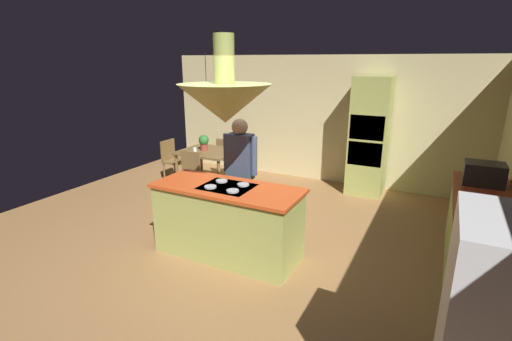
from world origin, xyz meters
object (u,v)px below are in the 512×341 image
(chair_facing_island, at_px, (188,172))
(canister_sugar, at_px, (491,212))
(chair_by_back_wall, at_px, (227,156))
(cup_on_table, at_px, (195,150))
(kitchen_island, at_px, (228,221))
(person_at_island, at_px, (240,169))
(chair_at_corner, at_px, (172,158))
(oven_tower, at_px, (369,137))
(canister_flour, at_px, (493,219))
(microwave_on_counter, at_px, (484,174))
(potted_plant_on_table, at_px, (204,142))
(dining_table, at_px, (209,155))

(chair_facing_island, distance_m, canister_sugar, 4.69)
(chair_by_back_wall, height_order, cup_on_table, chair_by_back_wall)
(kitchen_island, relative_size, chair_facing_island, 2.18)
(person_at_island, relative_size, canister_sugar, 11.04)
(chair_at_corner, bearing_deg, chair_facing_island, -126.80)
(oven_tower, relative_size, canister_sugar, 14.30)
(chair_facing_island, distance_m, canister_flour, 4.73)
(chair_facing_island, bearing_deg, canister_flour, -15.24)
(chair_at_corner, xyz_separation_m, canister_sugar, (5.46, -1.74, 0.51))
(oven_tower, bearing_deg, person_at_island, -116.47)
(kitchen_island, xyz_separation_m, chair_by_back_wall, (-1.70, 2.79, 0.03))
(kitchen_island, xyz_separation_m, microwave_on_counter, (2.84, 1.55, 0.60))
(chair_at_corner, relative_size, potted_plant_on_table, 2.90)
(potted_plant_on_table, relative_size, canister_sugar, 1.97)
(dining_table, distance_m, chair_facing_island, 0.71)
(kitchen_island, height_order, microwave_on_counter, microwave_on_counter)
(cup_on_table, xyz_separation_m, canister_flour, (4.70, -1.69, 0.21))
(person_at_island, distance_m, canister_sugar, 3.04)
(chair_at_corner, xyz_separation_m, canister_flour, (5.46, -1.92, 0.51))
(chair_facing_island, bearing_deg, chair_by_back_wall, 90.00)
(chair_facing_island, xyz_separation_m, microwave_on_counter, (4.54, 0.14, 0.57))
(oven_tower, distance_m, canister_flour, 3.53)
(cup_on_table, bearing_deg, person_at_island, -35.65)
(potted_plant_on_table, distance_m, canister_flour, 5.02)
(chair_facing_island, bearing_deg, microwave_on_counter, 1.73)
(oven_tower, height_order, microwave_on_counter, oven_tower)
(person_at_island, distance_m, chair_facing_island, 1.75)
(kitchen_island, bearing_deg, potted_plant_on_table, 130.76)
(dining_table, bearing_deg, oven_tower, 22.21)
(oven_tower, height_order, canister_flour, oven_tower)
(cup_on_table, xyz_separation_m, microwave_on_counter, (4.70, -0.32, 0.27))
(cup_on_table, relative_size, microwave_on_counter, 0.20)
(chair_facing_island, xyz_separation_m, chair_at_corner, (-0.92, 0.69, 0.00))
(canister_flour, relative_size, canister_sugar, 0.95)
(person_at_island, height_order, cup_on_table, person_at_island)
(person_at_island, xyz_separation_m, cup_on_table, (-1.68, 1.20, -0.16))
(dining_table, height_order, canister_flour, canister_flour)
(kitchen_island, bearing_deg, dining_table, 128.99)
(chair_facing_island, bearing_deg, chair_at_corner, 143.20)
(person_at_island, bearing_deg, kitchen_island, -74.54)
(chair_by_back_wall, bearing_deg, canister_flour, 150.08)
(kitchen_island, relative_size, oven_tower, 0.87)
(dining_table, xyz_separation_m, cup_on_table, (-0.16, -0.23, 0.14))
(chair_at_corner, height_order, canister_sugar, canister_sugar)
(potted_plant_on_table, xyz_separation_m, microwave_on_counter, (4.64, -0.54, 0.15))
(person_at_island, xyz_separation_m, microwave_on_counter, (3.02, 0.88, 0.11))
(potted_plant_on_table, bearing_deg, canister_flour, -22.41)
(chair_at_corner, bearing_deg, dining_table, -90.00)
(person_at_island, height_order, potted_plant_on_table, person_at_island)
(dining_table, relative_size, chair_facing_island, 1.24)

